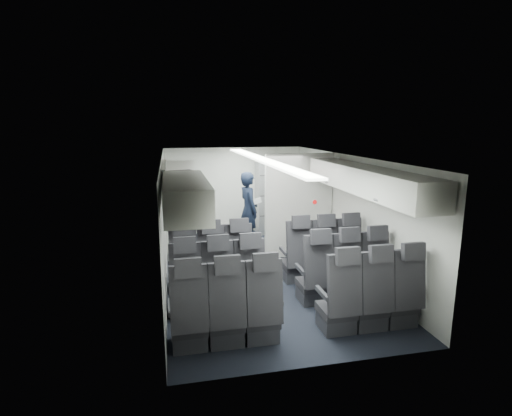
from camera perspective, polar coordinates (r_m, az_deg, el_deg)
name	(u,v)px	position (r m, az deg, el deg)	size (l,w,h in m)	color
cabin_shell	(261,214)	(7.19, 0.68, -0.84)	(3.41, 6.01, 2.16)	black
seat_row_front	(268,261)	(6.89, 1.66, -7.65)	(3.33, 0.56, 1.24)	#27262A
seat_row_mid	(282,281)	(6.08, 3.73, -10.39)	(3.33, 0.56, 1.24)	#27262A
seat_row_rear	(301,308)	(5.30, 6.48, -13.95)	(3.33, 0.56, 1.24)	#27262A
overhead_bin_left_rear	(185,195)	(4.92, -10.06, 1.80)	(0.53, 1.80, 0.40)	silver
overhead_bin_left_front_open	(178,185)	(6.66, -11.02, 3.29)	(0.64, 1.70, 0.72)	#9E9E93
overhead_bin_right_rear	(394,188)	(5.74, 19.10, 2.75)	(0.53, 1.80, 0.40)	silver
overhead_bin_right_front	(341,173)	(7.28, 11.98, 4.93)	(0.53, 1.70, 0.40)	silver
bulkhead_partition	(299,206)	(8.22, 6.10, 0.35)	(1.40, 0.15, 2.13)	silver
galley_unit	(273,196)	(10.04, 2.49, 1.76)	(0.85, 0.52, 1.90)	#939399
boarding_door	(168,210)	(8.57, -12.44, -0.21)	(0.12, 1.27, 1.86)	silver
flight_attendant	(249,210)	(8.79, -1.07, -0.32)	(0.62, 0.41, 1.70)	black
carry_on_bag	(181,178)	(6.87, -10.66, 4.19)	(0.42, 0.29, 0.25)	black
papers	(257,201)	(8.74, 0.21, 1.04)	(0.18, 0.02, 0.12)	white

